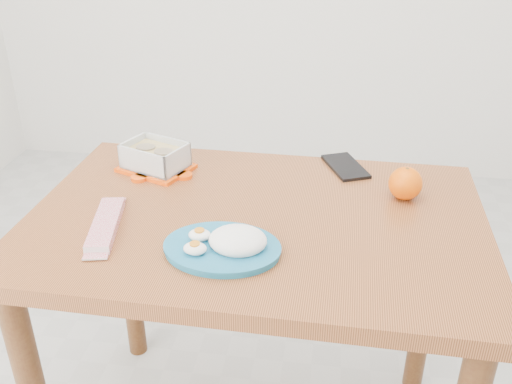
# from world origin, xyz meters

# --- Properties ---
(dining_table) EXTENTS (1.06, 0.72, 0.75)m
(dining_table) POSITION_xyz_m (-0.05, -0.12, 0.63)
(dining_table) COLOR #AB5E30
(dining_table) RESTS_ON ground
(food_container) EXTENTS (0.21, 0.19, 0.07)m
(food_container) POSITION_xyz_m (-0.34, 0.08, 0.79)
(food_container) COLOR #FF4E07
(food_container) RESTS_ON dining_table
(orange_fruit) EXTENTS (0.08, 0.08, 0.08)m
(orange_fruit) POSITION_xyz_m (0.30, 0.01, 0.79)
(orange_fruit) COLOR orange
(orange_fruit) RESTS_ON dining_table
(rice_plate) EXTENTS (0.25, 0.25, 0.07)m
(rice_plate) POSITION_xyz_m (-0.08, -0.28, 0.77)
(rice_plate) COLOR #1A6A92
(rice_plate) RESTS_ON dining_table
(candy_bar) EXTENTS (0.09, 0.22, 0.02)m
(candy_bar) POSITION_xyz_m (-0.37, -0.23, 0.76)
(candy_bar) COLOR #BA0924
(candy_bar) RESTS_ON dining_table
(smartphone) EXTENTS (0.14, 0.18, 0.01)m
(smartphone) POSITION_xyz_m (0.16, 0.16, 0.75)
(smartphone) COLOR black
(smartphone) RESTS_ON dining_table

